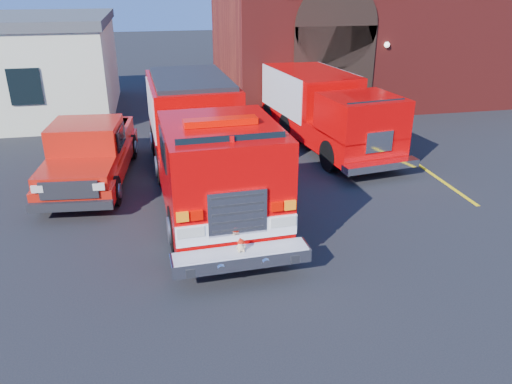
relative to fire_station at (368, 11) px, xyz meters
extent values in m
plane|color=black|center=(-8.99, -13.98, -4.25)|extent=(100.00, 100.00, 0.00)
cube|color=yellow|center=(-2.49, -12.98, -4.25)|extent=(0.12, 3.00, 0.01)
cube|color=yellow|center=(-2.49, -9.98, -4.25)|extent=(0.12, 3.00, 0.01)
cube|color=yellow|center=(-2.49, -6.98, -4.25)|extent=(0.12, 3.00, 0.01)
cube|color=maroon|center=(0.01, 0.02, -0.25)|extent=(15.00, 10.00, 8.00)
cube|color=black|center=(-3.49, -5.00, -2.25)|extent=(3.60, 0.12, 4.00)
cylinder|color=black|center=(-3.49, -5.00, -0.25)|extent=(3.60, 0.12, 3.60)
cube|color=black|center=(-15.99, -5.01, -2.25)|extent=(1.20, 0.10, 1.40)
cylinder|color=black|center=(-10.85, -15.27, -3.69)|extent=(0.41, 1.15, 1.13)
cylinder|color=black|center=(-8.60, -15.17, -3.69)|extent=(0.41, 1.15, 1.13)
cube|color=#CC0204|center=(-9.88, -11.94, -3.38)|extent=(2.99, 9.35, 0.92)
cube|color=#CC0204|center=(-9.99, -9.58, -2.20)|extent=(2.77, 4.63, 1.64)
cube|color=#CC0204|center=(-9.74, -14.91, -2.15)|extent=(2.72, 3.40, 1.54)
cube|color=black|center=(-9.68, -16.20, -1.74)|extent=(2.26, 0.19, 0.97)
cube|color=#C10800|center=(-9.74, -14.91, -1.29)|extent=(1.66, 0.43, 0.14)
cube|color=white|center=(-9.66, -16.57, -3.17)|extent=(2.57, 0.18, 0.45)
cube|color=silver|center=(-9.66, -16.59, -2.76)|extent=(1.23, 0.12, 0.97)
cube|color=silver|center=(-9.65, -16.86, -3.66)|extent=(2.90, 0.70, 0.29)
cube|color=#B7B7BF|center=(-11.28, -9.64, -2.20)|extent=(0.21, 3.70, 1.34)
cube|color=#B7B7BF|center=(-8.69, -9.52, -2.20)|extent=(0.21, 3.70, 1.34)
sphere|color=#D5B083|center=(-9.65, -16.86, -3.42)|extent=(0.17, 0.17, 0.16)
sphere|color=#D5B083|center=(-9.65, -16.87, -3.31)|extent=(0.14, 0.14, 0.13)
sphere|color=#D5B083|center=(-9.70, -16.86, -3.26)|extent=(0.05, 0.05, 0.05)
sphere|color=#D5B083|center=(-9.60, -16.85, -3.26)|extent=(0.05, 0.05, 0.05)
ellipsoid|color=red|center=(-9.65, -16.86, -3.27)|extent=(0.14, 0.14, 0.08)
cylinder|color=red|center=(-9.65, -16.87, -3.29)|extent=(0.16, 0.16, 0.01)
cylinder|color=black|center=(-14.30, -12.16, -3.83)|extent=(0.37, 0.87, 0.85)
cylinder|color=black|center=(-12.45, -12.34, -3.83)|extent=(0.37, 0.87, 0.85)
cube|color=#B2160B|center=(-13.19, -10.31, -3.67)|extent=(2.65, 5.99, 0.48)
cube|color=#B2160B|center=(-13.39, -12.36, -3.25)|extent=(2.09, 1.76, 0.37)
cube|color=#B2160B|center=(-13.22, -10.62, -2.83)|extent=(2.12, 2.08, 1.06)
cube|color=#B2160B|center=(-13.03, -8.62, -3.25)|extent=(2.15, 2.39, 0.58)
cube|color=black|center=(-13.48, -13.28, -3.78)|extent=(2.16, 0.35, 0.23)
cylinder|color=black|center=(-5.63, -10.98, -3.74)|extent=(0.47, 1.07, 1.03)
cylinder|color=black|center=(-3.59, -10.69, -3.74)|extent=(0.47, 1.07, 1.03)
cube|color=#CC0204|center=(-4.98, -8.24, -3.46)|extent=(3.38, 7.76, 0.84)
cube|color=#CC0204|center=(-5.18, -6.85, -2.38)|extent=(2.98, 4.97, 1.41)
cube|color=#CC0204|center=(-4.61, -10.84, -2.47)|extent=(2.64, 2.56, 1.22)
cube|color=#B7B7BF|center=(-6.35, -7.01, -2.47)|extent=(0.59, 3.91, 1.59)
cube|color=#B7B7BF|center=(-4.01, -6.68, -2.47)|extent=(0.59, 3.91, 1.59)
cube|color=silver|center=(-4.42, -12.18, -3.74)|extent=(2.57, 0.77, 0.23)
camera|label=1|loc=(-11.12, -25.61, 1.68)|focal=35.00mm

